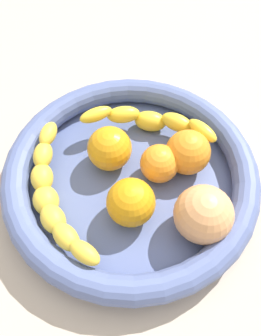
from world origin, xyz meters
TOP-DOWN VIEW (x-y plane):
  - kitchen_counter at (0.00, 0.00)cm, footprint 120.00×120.00cm
  - fruit_bowl at (0.00, 0.00)cm, footprint 36.92×36.92cm
  - banana_draped_left at (6.92, -6.35)cm, footprint 13.60×17.71cm
  - banana_draped_right at (0.51, 11.47)cm, footprint 24.18×7.65cm
  - orange_front at (-1.08, -8.63)cm, footprint 6.63×6.63cm
  - orange_mid_left at (-5.14, 2.22)cm, footprint 6.60×6.60cm
  - orange_mid_right at (-0.89, -4.16)cm, footprint 5.66×5.66cm
  - orange_rear at (4.17, 1.50)cm, footprint 6.60×6.60cm
  - peach_blush at (-10.69, -5.41)cm, footprint 7.71×7.71cm

SIDE VIEW (x-z plane):
  - kitchen_counter at x=0.00cm, z-range 0.00..3.00cm
  - fruit_bowl at x=0.00cm, z-range 3.08..8.45cm
  - banana_draped_right at x=0.51cm, z-range 4.78..9.72cm
  - orange_mid_right at x=-0.89cm, z-range 4.53..10.20cm
  - banana_draped_left at x=6.92cm, z-range 4.75..10.24cm
  - orange_mid_left at x=-5.14cm, z-range 4.53..11.13cm
  - orange_rear at x=4.17cm, z-range 4.53..11.13cm
  - orange_front at x=-1.08cm, z-range 4.53..11.16cm
  - peach_blush at x=-10.69cm, z-range 4.53..12.24cm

